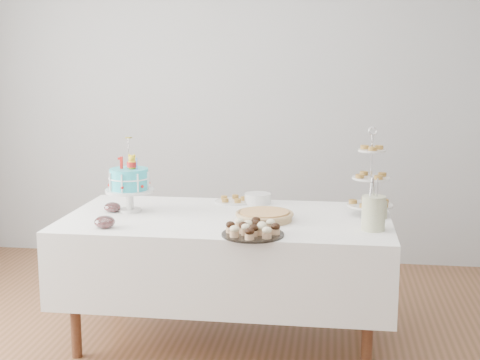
# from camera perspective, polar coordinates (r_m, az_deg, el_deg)

# --- Properties ---
(floor) EXTENTS (5.00, 5.00, 0.00)m
(floor) POSITION_cam_1_polar(r_m,az_deg,el_deg) (3.94, -1.78, -15.12)
(floor) COLOR brown
(floor) RESTS_ON ground
(walls) EXTENTS (5.04, 4.04, 2.70)m
(walls) POSITION_cam_1_polar(r_m,az_deg,el_deg) (3.58, -1.90, 4.80)
(walls) COLOR #A8ABAD
(walls) RESTS_ON floor
(table) EXTENTS (1.92, 1.02, 0.77)m
(table) POSITION_cam_1_polar(r_m,az_deg,el_deg) (4.02, -1.09, -6.29)
(table) COLOR white
(table) RESTS_ON floor
(birthday_cake) EXTENTS (0.30, 0.30, 0.45)m
(birthday_cake) POSITION_cam_1_polar(r_m,az_deg,el_deg) (4.13, -9.40, -0.99)
(birthday_cake) COLOR silver
(birthday_cake) RESTS_ON table
(cupcake_tray) EXTENTS (0.33, 0.33, 0.08)m
(cupcake_tray) POSITION_cam_1_polar(r_m,az_deg,el_deg) (3.54, 1.10, -4.17)
(cupcake_tray) COLOR black
(cupcake_tray) RESTS_ON table
(pie) EXTENTS (0.34, 0.34, 0.05)m
(pie) POSITION_cam_1_polar(r_m,az_deg,el_deg) (3.87, 2.10, -3.03)
(pie) COLOR tan
(pie) RESTS_ON table
(tiered_stand) EXTENTS (0.27, 0.27, 0.53)m
(tiered_stand) POSITION_cam_1_polar(r_m,az_deg,el_deg) (4.04, 11.11, 0.13)
(tiered_stand) COLOR silver
(tiered_stand) RESTS_ON table
(plate_stack) EXTENTS (0.17, 0.17, 0.07)m
(plate_stack) POSITION_cam_1_polar(r_m,az_deg,el_deg) (4.31, 1.52, -1.59)
(plate_stack) COLOR silver
(plate_stack) RESTS_ON table
(pastry_plate) EXTENTS (0.24, 0.24, 0.04)m
(pastry_plate) POSITION_cam_1_polar(r_m,az_deg,el_deg) (4.35, -0.58, -1.71)
(pastry_plate) COLOR silver
(pastry_plate) RESTS_ON table
(jam_bowl_a) EXTENTS (0.11, 0.11, 0.07)m
(jam_bowl_a) POSITION_cam_1_polar(r_m,az_deg,el_deg) (3.78, -11.47, -3.55)
(jam_bowl_a) COLOR silver
(jam_bowl_a) RESTS_ON table
(jam_bowl_b) EXTENTS (0.10, 0.10, 0.06)m
(jam_bowl_b) POSITION_cam_1_polar(r_m,az_deg,el_deg) (4.15, -10.84, -2.31)
(jam_bowl_b) COLOR silver
(jam_bowl_b) RESTS_ON table
(utensil_pitcher) EXTENTS (0.14, 0.13, 0.29)m
(utensil_pitcher) POSITION_cam_1_polar(r_m,az_deg,el_deg) (3.71, 11.34, -2.67)
(utensil_pitcher) COLOR white
(utensil_pitcher) RESTS_ON table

